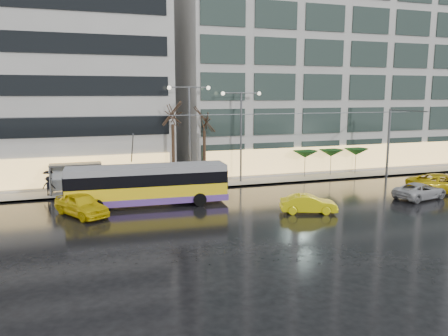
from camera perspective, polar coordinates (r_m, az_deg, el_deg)
name	(u,v)px	position (r m, az deg, el deg)	size (l,w,h in m)	color
ground	(200,219)	(30.10, -3.22, -6.68)	(140.00, 140.00, 0.00)	black
sidewalk	(183,179)	(43.78, -5.42, -1.43)	(80.00, 10.00, 0.15)	gray
kerb	(195,189)	(39.06, -3.81, -2.76)	(80.00, 0.10, 0.15)	slate
building_right	(313,58)	(54.00, 11.52, 13.91)	(32.00, 14.00, 25.00)	#A7A4A0
trolleybus	(148,186)	(33.85, -9.93, -2.33)	(12.19, 4.99, 5.60)	yellow
catenary	(186,144)	(37.07, -4.96, 3.10)	(42.24, 5.12, 7.00)	#595B60
bus_shelter	(71,172)	(39.17, -19.34, -0.45)	(4.20, 1.60, 2.51)	#595B60
street_lamp_near	(189,121)	(39.92, -4.54, 6.08)	(3.96, 0.36, 9.03)	#595B60
street_lamp_far	(241,123)	(41.40, 2.24, 5.84)	(3.96, 0.36, 8.53)	#595B60
tree_a	(172,109)	(39.74, -6.75, 7.61)	(3.20, 3.20, 8.40)	black
tree_b	(204,116)	(40.67, -2.61, 6.74)	(3.20, 3.20, 7.70)	black
parasol_a	(305,154)	(44.82, 10.55, 1.78)	(2.50, 2.50, 2.65)	#595B60
parasol_b	(331,153)	(46.32, 13.81, 1.92)	(2.50, 2.50, 2.65)	#595B60
parasol_c	(356,152)	(47.97, 16.86, 2.04)	(2.50, 2.50, 2.65)	#595B60
taxi_a	(81,204)	(32.26, -18.13, -4.53)	(1.94, 4.82, 1.64)	yellow
taxi_b	(308,204)	(32.03, 10.96, -4.61)	(1.41, 4.03, 1.33)	yellow
taxi_c	(443,183)	(42.27, 26.74, -1.80)	(2.73, 5.92, 1.64)	gold
sedan_silver	(420,191)	(39.04, 24.23, -2.73)	(2.19, 4.75, 1.32)	#ABACB0
pedestrian_a	(91,175)	(39.21, -16.92, -0.85)	(1.09, 1.10, 2.19)	black
pedestrian_b	(107,183)	(38.27, -15.06, -1.87)	(1.09, 1.07, 1.77)	black
pedestrian_c	(49,182)	(38.87, -21.94, -1.73)	(1.15, 1.00, 2.11)	black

